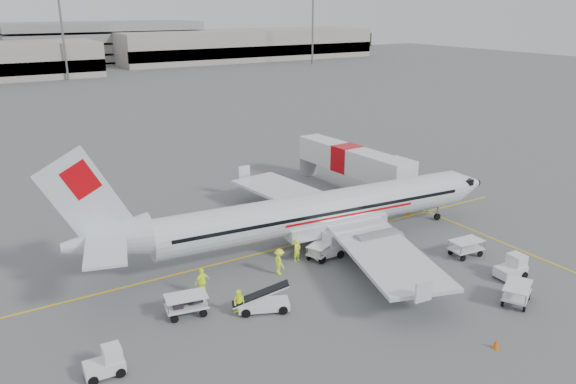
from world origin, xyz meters
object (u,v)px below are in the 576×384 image
Objects in this scene: aircraft at (321,186)px; tug_aft at (104,362)px; belt_loader at (263,294)px; jet_bridge at (347,167)px; tug_mid at (326,246)px; tug_fore at (511,267)px.

tug_aft is (-19.14, -8.04, -4.13)m from aircraft.
jet_bridge is at bearing 64.30° from belt_loader.
tug_aft is at bearing -151.86° from jet_bridge.
tug_mid reaches higher than tug_aft.
aircraft reaches higher than tug_fore.
tug_aft is (-27.22, 3.78, -0.06)m from tug_fore.
aircraft is 14.56× the size of tug_mid.
belt_loader reaches higher than tug_aft.
belt_loader is at bearing -149.53° from tug_mid.
jet_bridge is 35.00m from tug_aft.
aircraft is 15.08m from jet_bridge.
belt_loader is at bearing 166.28° from tug_fore.
belt_loader is 2.13× the size of tug_aft.
belt_loader is at bearing -142.44° from jet_bridge.
aircraft is 14.89m from tug_fore.
jet_bridge is 22.51m from tug_fore.
belt_loader is (-8.93, -6.66, -3.75)m from aircraft.
tug_mid is at bearing 51.98° from belt_loader.
tug_aft is (-18.14, -5.80, -0.17)m from tug_mid.
aircraft reaches higher than jet_bridge.
tug_fore is at bearing 5.95° from belt_loader.
jet_bridge is at bearing 87.00° from tug_fore.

